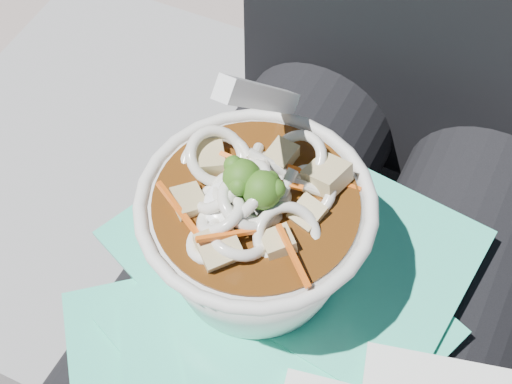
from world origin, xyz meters
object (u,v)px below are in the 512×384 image
at_px(lap, 299,353).
at_px(person_body, 348,244).
at_px(udon_bowl, 256,226).
at_px(stone_ledge, 339,340).
at_px(plastic_bag, 268,306).

xyz_separation_m(lap, person_body, (0.00, 0.09, 0.03)).
bearing_deg(lap, person_body, 90.00).
distance_m(person_body, udon_bowl, 0.15).
height_order(stone_ledge, lap, lap).
height_order(lap, person_body, person_body).
bearing_deg(plastic_bag, udon_bowl, 134.60).
relative_size(person_body, udon_bowl, 5.04).
xyz_separation_m(lap, plastic_bag, (-0.02, -0.01, 0.08)).
distance_m(lap, udon_bowl, 0.15).
relative_size(lap, udon_bowl, 2.49).
bearing_deg(lap, plastic_bag, -155.26).
height_order(stone_ledge, person_body, person_body).
bearing_deg(udon_bowl, stone_ledge, 72.46).
bearing_deg(lap, stone_ledge, 90.00).
distance_m(plastic_bag, udon_bowl, 0.07).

